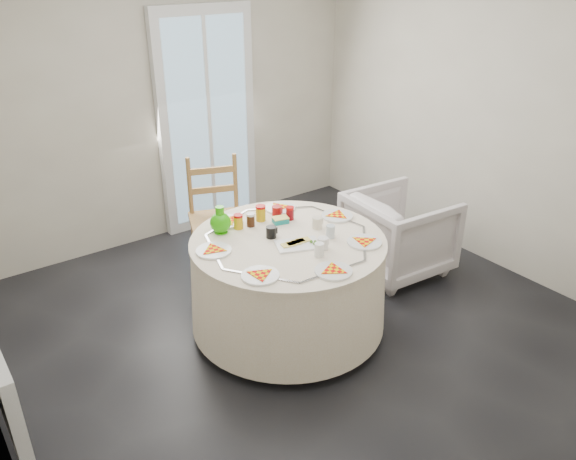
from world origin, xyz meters
TOP-DOWN VIEW (x-y plane):
  - floor at (0.00, 0.00)m, footprint 4.00×4.00m
  - wall_back at (0.00, 2.00)m, footprint 4.00×0.02m
  - wall_right at (2.00, 0.00)m, footprint 0.02×4.00m
  - glass_door at (0.40, 1.95)m, footprint 1.00×0.08m
  - table at (-0.06, 0.02)m, footprint 1.39×1.39m
  - wooden_chair at (-0.06, 1.01)m, footprint 0.57×0.56m
  - armchair at (1.20, 0.14)m, footprint 0.77×0.81m
  - place_settings at (-0.06, 0.02)m, footprint 1.64×1.64m
  - jar_cluster at (-0.06, 0.32)m, footprint 0.47×0.28m
  - butter_tub at (0.05, 0.27)m, footprint 0.13×0.11m
  - green_pitcher at (-0.37, 0.39)m, footprint 0.20×0.20m
  - cheese_platter at (-0.06, -0.09)m, footprint 0.34×0.28m
  - mugs_glasses at (0.05, -0.01)m, footprint 0.69×0.69m

SIDE VIEW (x-z plane):
  - floor at x=0.00m, z-range 0.00..0.00m
  - table at x=-0.06m, z-range 0.02..0.73m
  - armchair at x=1.20m, z-range 0.00..0.78m
  - wooden_chair at x=-0.06m, z-range -0.03..0.97m
  - place_settings at x=-0.06m, z-range 0.76..0.78m
  - cheese_platter at x=-0.06m, z-range 0.75..0.79m
  - butter_tub at x=0.05m, z-range 0.76..0.81m
  - mugs_glasses at x=0.05m, z-range 0.76..0.86m
  - jar_cluster at x=-0.06m, z-range 0.76..0.88m
  - green_pitcher at x=-0.37m, z-range 0.77..0.97m
  - glass_door at x=0.40m, z-range 0.00..2.10m
  - wall_back at x=0.00m, z-range 0.00..2.60m
  - wall_right at x=2.00m, z-range 0.00..2.60m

